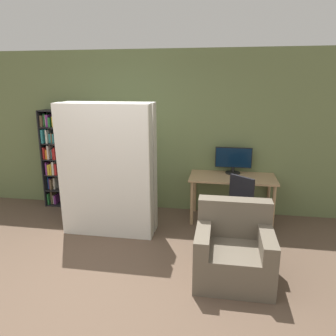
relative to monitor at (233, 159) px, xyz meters
name	(u,v)px	position (x,y,z in m)	size (l,w,h in m)	color
ground_plane	(89,297)	(-1.49, -2.49, -0.96)	(16.00, 16.00, 0.00)	brown
wall_back	(146,132)	(-1.49, 0.17, 0.39)	(8.00, 0.06, 2.70)	#6B7A4C
desk	(232,182)	(-0.01, -0.20, -0.32)	(1.35, 0.68, 0.73)	tan
monitor	(233,159)	(0.00, 0.00, 0.00)	(0.59, 0.24, 0.43)	black
office_chair	(234,216)	(0.01, -0.93, -0.60)	(0.62, 0.62, 0.91)	#4C4C51
bookshelf	(62,156)	(-2.99, 0.02, -0.06)	(0.81, 0.31, 1.72)	black
mattress_near	(106,172)	(-1.79, -1.06, -0.01)	(1.33, 0.26, 1.91)	silver
mattress_far	(112,167)	(-1.79, -0.77, -0.01)	(1.33, 0.24, 1.91)	silver
armchair	(233,250)	(-0.01, -1.83, -0.64)	(0.85, 0.80, 0.85)	#665B4C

